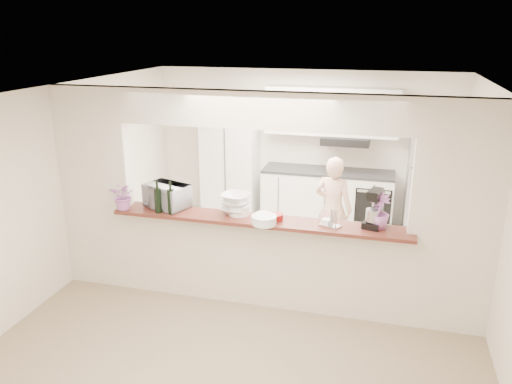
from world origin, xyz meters
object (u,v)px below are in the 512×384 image
(refrigerator, at_px, (432,184))
(stand_mixer, at_px, (375,210))
(toaster_oven, at_px, (167,196))
(person, at_px, (333,209))

(refrigerator, height_order, stand_mixer, refrigerator)
(toaster_oven, height_order, person, person)
(refrigerator, xyz_separation_m, stand_mixer, (-0.80, -2.59, 0.43))
(refrigerator, relative_size, stand_mixer, 4.08)
(toaster_oven, height_order, stand_mixer, stand_mixer)
(refrigerator, relative_size, toaster_oven, 3.35)
(person, bearing_deg, refrigerator, -123.44)
(refrigerator, height_order, person, refrigerator)
(stand_mixer, bearing_deg, person, 112.70)
(stand_mixer, bearing_deg, toaster_oven, -179.68)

